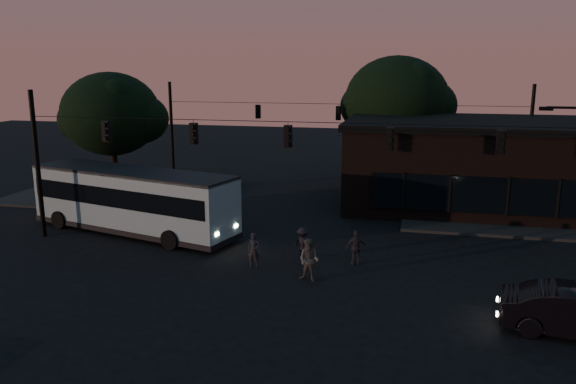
% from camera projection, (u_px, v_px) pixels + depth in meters
% --- Properties ---
extents(ground, '(120.00, 120.00, 0.00)m').
position_uv_depth(ground, '(265.00, 286.00, 22.45)').
color(ground, black).
rests_on(ground, ground).
extents(sidewalk_far_right, '(14.00, 10.00, 0.15)m').
position_uv_depth(sidewalk_far_right, '(524.00, 214.00, 33.09)').
color(sidewalk_far_right, black).
rests_on(sidewalk_far_right, ground).
extents(sidewalk_far_left, '(14.00, 10.00, 0.15)m').
position_uv_depth(sidewalk_far_left, '(124.00, 193.00, 38.84)').
color(sidewalk_far_left, black).
rests_on(sidewalk_far_left, ground).
extents(building, '(15.40, 10.41, 5.40)m').
position_uv_depth(building, '(471.00, 163.00, 35.06)').
color(building, black).
rests_on(building, ground).
extents(tree_behind, '(7.60, 7.60, 9.43)m').
position_uv_depth(tree_behind, '(397.00, 100.00, 41.14)').
color(tree_behind, black).
rests_on(tree_behind, ground).
extents(tree_left, '(6.40, 6.40, 8.30)m').
position_uv_depth(tree_left, '(111.00, 114.00, 36.69)').
color(tree_left, black).
rests_on(tree_left, ground).
extents(signal_rig_near, '(26.24, 0.30, 7.50)m').
position_uv_depth(signal_rig_near, '(288.00, 161.00, 25.28)').
color(signal_rig_near, black).
rests_on(signal_rig_near, ground).
extents(signal_rig_far, '(26.24, 0.30, 7.50)m').
position_uv_depth(signal_rig_far, '(338.00, 129.00, 40.55)').
color(signal_rig_far, black).
rests_on(signal_rig_far, ground).
extents(bus, '(12.22, 5.77, 3.36)m').
position_uv_depth(bus, '(132.00, 198.00, 29.36)').
color(bus, gray).
rests_on(bus, ground).
extents(pedestrian_a, '(0.58, 0.40, 1.52)m').
position_uv_depth(pedestrian_a, '(254.00, 250.00, 24.50)').
color(pedestrian_a, black).
rests_on(pedestrian_a, ground).
extents(pedestrian_b, '(1.01, 0.87, 1.78)m').
position_uv_depth(pedestrian_b, '(309.00, 260.00, 22.82)').
color(pedestrian_b, '#494542').
rests_on(pedestrian_b, ground).
extents(pedestrian_c, '(1.00, 0.66, 1.58)m').
position_uv_depth(pedestrian_c, '(356.00, 248.00, 24.74)').
color(pedestrian_c, '#28222A').
rests_on(pedestrian_c, ground).
extents(pedestrian_d, '(1.14, 0.94, 1.54)m').
position_uv_depth(pedestrian_d, '(303.00, 244.00, 25.33)').
color(pedestrian_d, black).
rests_on(pedestrian_d, ground).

